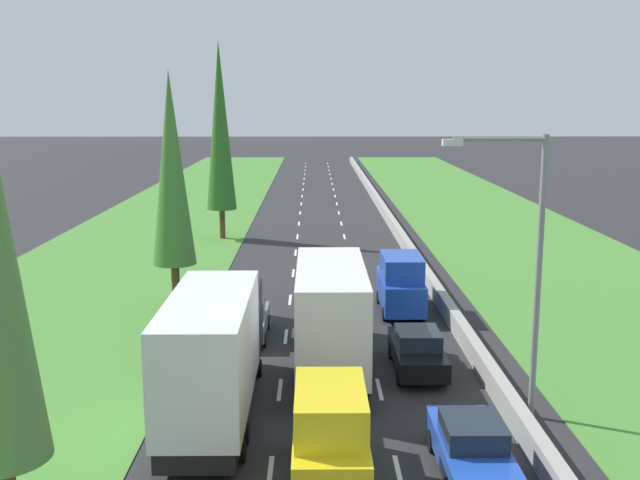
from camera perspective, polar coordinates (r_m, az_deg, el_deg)
The scene contains 16 objects.
ground_plane at distance 64.57m, azimuth -0.01°, elevation 1.69°, with size 300.00×300.00×0.00m, color #28282B.
grass_verge_left at distance 65.69m, azimuth -11.12°, elevation 1.66°, with size 14.00×140.00×0.04m, color #478433.
grass_verge_right at distance 66.27m, azimuth 12.50°, elevation 1.68°, with size 14.00×140.00×0.04m, color #478433.
median_barrier at distance 64.81m, azimuth 5.03°, elevation 2.06°, with size 0.44×120.00×0.85m, color #9E9B93.
lane_markings at distance 64.57m, azimuth -0.01°, elevation 1.69°, with size 3.64×116.00×0.01m.
blue_sedan_right_lane at distance 21.21m, azimuth 11.46°, elevation -15.24°, with size 1.82×4.50×1.64m.
yellow_van_centre_lane at distance 20.02m, azimuth 0.78°, elevation -14.79°, with size 1.96×4.90×2.82m.
black_sedan_right_lane at distance 28.37m, azimuth 7.43°, elevation -8.36°, with size 1.82×4.50×1.64m.
white_box_truck_centre_lane at distance 27.86m, azimuth 0.79°, elevation -5.67°, with size 2.46×9.40×4.18m.
maroon_sedan_centre_lane at distance 36.67m, azimuth 0.22°, elevation -3.90°, with size 1.82×4.50×1.64m.
white_box_truck_left_lane at distance 24.10m, azimuth -8.08°, elevation -8.40°, with size 2.46×9.40×4.18m.
grey_hatchback_left_lane at distance 32.06m, azimuth -5.59°, elevation -6.04°, with size 1.74×3.90×1.72m.
blue_van_right_lane at distance 35.84m, azimuth 6.18°, elevation -3.33°, with size 1.96×4.90×2.82m.
poplar_tree_second at distance 36.22m, azimuth -11.26°, elevation 5.30°, with size 2.09×2.09×11.44m.
poplar_tree_third at distance 54.55m, azimuth -7.64°, elevation 8.59°, with size 2.16×2.16×14.23m.
street_light_mast at distance 23.87m, azimuth 15.60°, elevation -1.28°, with size 3.20×0.28×9.00m.
Camera 1 is at (-0.56, -3.79, 9.98)m, focal length 41.93 mm.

